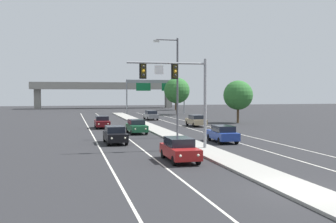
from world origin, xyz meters
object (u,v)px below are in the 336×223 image
Objects in this scene: car_oncoming_red at (180,149)px; tree_far_right_c at (177,91)px; tree_far_right_b at (238,95)px; car_receding_grey at (151,115)px; tree_far_right_a at (176,93)px; overhead_signal_mast at (181,84)px; car_receding_blue at (223,134)px; highway_sign_gantry at (156,86)px; car_oncoming_darkred at (102,122)px; car_oncoming_green at (137,126)px; car_receding_tan at (196,120)px; street_lamp_median at (175,81)px; car_oncoming_black at (115,134)px.

car_oncoming_red is 0.58× the size of tree_far_right_c.
tree_far_right_c is at bearing 97.33° from tree_far_right_b.
car_receding_grey is 15.70m from tree_far_right_b.
car_receding_grey is 39.04m from tree_far_right_a.
tree_far_right_a is at bearing 75.31° from overhead_signal_mast.
car_receding_blue is 0.34× the size of highway_sign_gantry.
car_oncoming_red is at bearing -83.43° from car_oncoming_darkred.
car_oncoming_green is 1.00× the size of car_receding_blue.
highway_sign_gantry reaches higher than car_oncoming_green.
car_oncoming_green is at bearing -111.91° from tree_far_right_c.
overhead_signal_mast is 1.60× the size of car_oncoming_green.
overhead_signal_mast is 23.44m from car_receding_tan.
car_receding_grey is (-0.33, 31.92, 0.00)m from car_receding_blue.
street_lamp_median reaches higher than car_receding_blue.
overhead_signal_mast is 7.95m from car_receding_blue.
street_lamp_median is 2.22× the size of car_receding_blue.
tree_far_right_c is at bearing 74.99° from car_oncoming_red.
car_oncoming_darkred is 37.19m from highway_sign_gantry.
car_oncoming_green is (3.34, 8.25, 0.00)m from car_oncoming_black.
highway_sign_gantry is at bearing 66.79° from car_oncoming_darkred.
street_lamp_median is 1.47× the size of tree_far_right_a.
car_receding_blue is at bearing -89.41° from car_receding_grey.
car_oncoming_darkred is at bearing 89.61° from car_oncoming_black.
car_oncoming_black is 29.35m from tree_far_right_b.
car_oncoming_red is at bearing -100.73° from highway_sign_gantry.
highway_sign_gantry is at bearing 87.08° from car_receding_tan.
car_receding_tan is 14.88m from car_receding_grey.
car_oncoming_red is 56.97m from tree_far_right_c.
highway_sign_gantry is at bearing 74.87° from car_oncoming_green.
tree_far_right_c is (3.26, -5.55, -1.09)m from highway_sign_gantry.
street_lamp_median reaches higher than tree_far_right_c.
car_oncoming_red and car_oncoming_black have the same top height.
overhead_signal_mast is at bearing -84.70° from car_oncoming_green.
car_receding_blue is 31.92m from car_receding_grey.
tree_far_right_c is (13.25, 50.02, -0.23)m from overhead_signal_mast.
car_oncoming_darkred is 12.77m from car_receding_tan.
car_oncoming_red is 79.79m from tree_far_right_a.
street_lamp_median is 22.48m from tree_far_right_b.
car_oncoming_black is 48.04m from tree_far_right_c.
highway_sign_gantry is at bearing 84.67° from car_receding_blue.
street_lamp_median is at bearing 76.21° from car_oncoming_red.
car_oncoming_red is 0.66× the size of tree_far_right_a.
car_receding_tan is 51.96m from tree_far_right_a.
car_oncoming_darkred is at bearing -113.21° from highway_sign_gantry.
car_oncoming_green is 1.00× the size of car_receding_tan.
tree_far_right_a is at bearing 78.12° from car_receding_tan.
tree_far_right_a is 46.42m from tree_far_right_b.
street_lamp_median is at bearing 77.87° from overhead_signal_mast.
car_receding_tan is at bearing -1.19° from car_oncoming_darkred.
overhead_signal_mast is at bearing 73.28° from car_oncoming_red.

